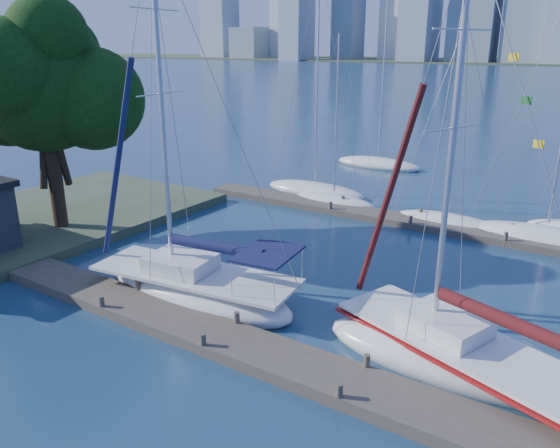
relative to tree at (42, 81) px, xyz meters
The scene contains 12 objects.
ground 16.86m from the tree, 15.72° to the right, with size 700.00×700.00×0.00m, color #18314E.
near_dock 16.77m from the tree, 15.72° to the right, with size 26.00×2.00×0.40m, color #443B32.
far_dock 21.68m from the tree, 36.37° to the left, with size 30.00×1.80×0.36m, color #443B32.
shore 8.31m from the tree, 159.57° to the right, with size 12.00×22.00×0.50m, color #38472D.
tree is the anchor object (origin of this frame).
sailboat_navy 13.24m from the tree, ahead, with size 9.50×4.21×14.35m.
sailboat_maroon 22.62m from the tree, ahead, with size 9.34×5.68×13.34m.
bg_boat_0 18.14m from the tree, 64.20° to the left, with size 7.66×3.82×14.87m.
bg_boat_1 17.97m from the tree, 54.25° to the left, with size 5.95×3.00×10.66m.
bg_boat_2 22.61m from the tree, 37.76° to the left, with size 6.32×4.04×11.35m.
bg_boat_3 26.61m from the tree, 30.62° to the left, with size 8.14×3.37×14.72m.
bg_boat_6 27.29m from the tree, 73.96° to the left, with size 7.59×5.14×13.88m.
Camera 1 is at (10.76, -12.60, 9.78)m, focal length 35.00 mm.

